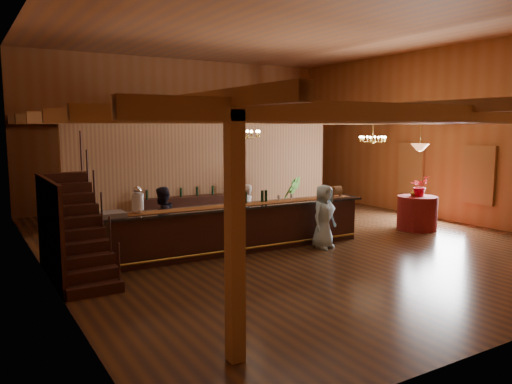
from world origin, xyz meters
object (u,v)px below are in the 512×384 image
raffle_drum (336,191)px  beverage_dispenser (138,200)px  chandelier_left (243,134)px  chandelier_right (373,139)px  guest (324,217)px  backbar_shelf (189,210)px  tasting_bar (242,228)px  staff_second (162,220)px  round_table (417,213)px  floor_plant (290,197)px  bartender (246,213)px  pendant_lamp (420,147)px

raffle_drum → beverage_dispenser: bearing=177.1°
chandelier_left → chandelier_right: (5.16, 1.01, -0.21)m
chandelier_right → guest: (-3.38, -1.88, -1.82)m
backbar_shelf → chandelier_left: 4.37m
tasting_bar → staff_second: staff_second is taller
backbar_shelf → round_table: size_ratio=2.71×
round_table → floor_plant: floor_plant is taller
chandelier_right → staff_second: (-6.95, -0.22, -1.83)m
round_table → staff_second: 7.43m
chandelier_right → staff_second: size_ratio=0.51×
bartender → guest: (1.35, -1.53, 0.03)m
guest → tasting_bar: bearing=139.8°
beverage_dispenser → chandelier_left: (2.60, -0.06, 1.41)m
backbar_shelf → floor_plant: floor_plant is taller
chandelier_right → floor_plant: (-1.79, 1.83, -1.92)m
pendant_lamp → chandelier_right: bearing=103.0°
round_table → pendant_lamp: size_ratio=1.26×
staff_second → floor_plant: staff_second is taller
round_table → chandelier_left: size_ratio=1.42×
raffle_drum → bartender: 2.51m
raffle_drum → pendant_lamp: bearing=-6.5°
round_table → chandelier_left: chandelier_left is taller
pendant_lamp → guest: size_ratio=0.57×
beverage_dispenser → staff_second: 1.26m
guest → floor_plant: bearing=50.0°
round_table → raffle_drum: bearing=173.5°
round_table → bartender: (-5.09, 1.19, 0.27)m
pendant_lamp → round_table: bearing=0.0°
bartender → staff_second: size_ratio=0.96×
backbar_shelf → bartender: size_ratio=2.02×
pendant_lamp → raffle_drum: bearing=173.5°
round_table → chandelier_right: bearing=103.0°
beverage_dispenser → guest: (4.38, -0.93, -0.62)m
beverage_dispenser → chandelier_right: (7.76, 0.95, 1.20)m
raffle_drum → chandelier_left: size_ratio=0.42×
beverage_dispenser → staff_second: bearing=42.1°
chandelier_left → guest: bearing=-26.2°
bartender → guest: guest is taller
tasting_bar → round_table: tasting_bar is taller
tasting_bar → guest: 2.04m
round_table → pendant_lamp: bearing=180.0°
beverage_dispenser → pendant_lamp: pendant_lamp is taller
pendant_lamp → floor_plant: (-2.15, 3.37, -1.71)m
staff_second → guest: (3.56, -1.66, 0.00)m
chandelier_left → guest: chandelier_left is taller
beverage_dispenser → pendant_lamp: bearing=-4.2°
chandelier_left → staff_second: 2.82m
backbar_shelf → guest: guest is taller
raffle_drum → floor_plant: (0.65, 3.05, -0.60)m
chandelier_left → bartender: 2.21m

